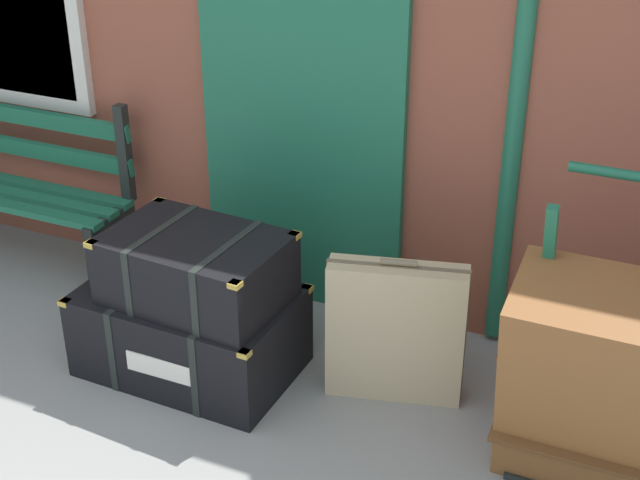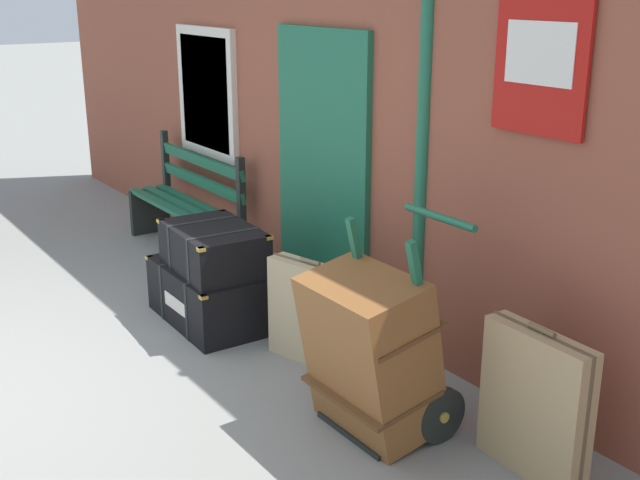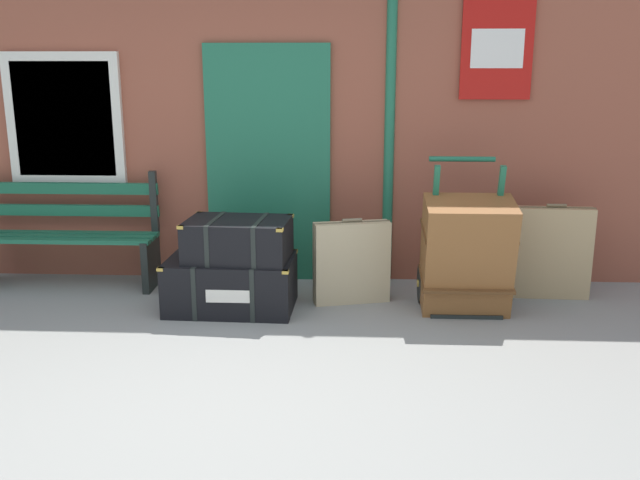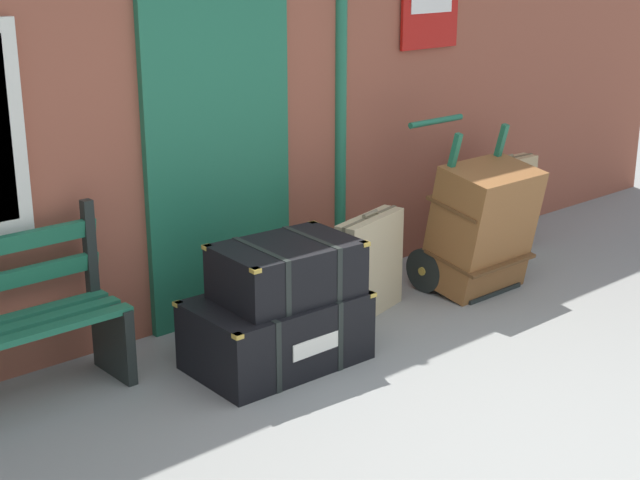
% 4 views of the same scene
% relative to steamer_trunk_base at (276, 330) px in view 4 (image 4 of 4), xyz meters
% --- Properties ---
extents(ground_plane, '(60.00, 60.00, 0.00)m').
position_rel_steamer_trunk_base_xyz_m(ground_plane, '(0.18, -1.60, -0.21)').
color(ground_plane, gray).
extents(brick_facade, '(10.40, 0.35, 3.20)m').
position_rel_steamer_trunk_base_xyz_m(brick_facade, '(0.17, 1.00, 1.39)').
color(brick_facade, brown).
rests_on(brick_facade, ground).
extents(steamer_trunk_base, '(1.03, 0.68, 0.43)m').
position_rel_steamer_trunk_base_xyz_m(steamer_trunk_base, '(0.00, 0.00, 0.00)').
color(steamer_trunk_base, black).
rests_on(steamer_trunk_base, ground).
extents(steamer_trunk_middle, '(0.85, 0.61, 0.33)m').
position_rel_steamer_trunk_base_xyz_m(steamer_trunk_middle, '(0.07, -0.02, 0.37)').
color(steamer_trunk_middle, black).
rests_on(steamer_trunk_middle, steamer_trunk_base).
extents(porters_trolley, '(0.71, 0.65, 1.19)m').
position_rel_steamer_trunk_base_xyz_m(porters_trolley, '(1.87, 0.17, 0.06)').
color(porters_trolley, black).
rests_on(porters_trolley, ground).
extents(large_brown_trunk, '(0.70, 0.59, 0.94)m').
position_rel_steamer_trunk_base_xyz_m(large_brown_trunk, '(1.87, -0.01, 0.26)').
color(large_brown_trunk, brown).
rests_on(large_brown_trunk, ground).
extents(suitcase_brown, '(0.64, 0.17, 0.81)m').
position_rel_steamer_trunk_base_xyz_m(suitcase_brown, '(2.65, 0.42, 0.18)').
color(suitcase_brown, tan).
rests_on(suitcase_brown, ground).
extents(suitcase_oxblood, '(0.64, 0.30, 0.72)m').
position_rel_steamer_trunk_base_xyz_m(suitcase_oxblood, '(0.97, 0.21, 0.13)').
color(suitcase_oxblood, tan).
rests_on(suitcase_oxblood, ground).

